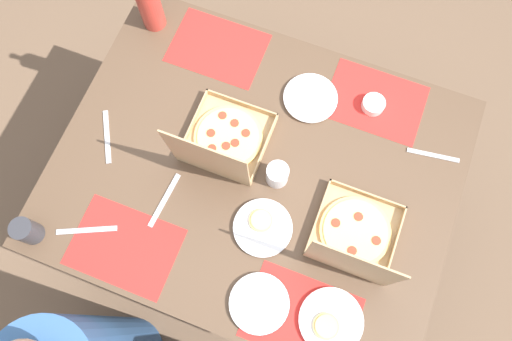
{
  "coord_description": "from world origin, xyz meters",
  "views": [
    {
      "loc": [
        -0.19,
        0.49,
        2.42
      ],
      "look_at": [
        0.0,
        0.0,
        0.78
      ],
      "focal_mm": 33.64,
      "sensor_mm": 36.0,
      "label": 1
    }
  ],
  "objects_px": {
    "pizza_box_corner_right": "(354,238)",
    "soda_bottle": "(148,1)",
    "plate_near_left": "(310,98)",
    "cup_spare": "(27,231)",
    "plate_middle": "(259,303)",
    "pizza_box_corner_left": "(224,142)",
    "plate_near_right": "(263,227)",
    "condiment_bowl": "(373,104)",
    "plate_far_left": "(330,321)",
    "cup_clear_left": "(278,174)"
  },
  "relations": [
    {
      "from": "pizza_box_corner_right",
      "to": "plate_near_left",
      "type": "xyz_separation_m",
      "value": [
        0.31,
        -0.46,
        -0.04
      ]
    },
    {
      "from": "soda_bottle",
      "to": "condiment_bowl",
      "type": "bearing_deg",
      "value": 177.36
    },
    {
      "from": "plate_far_left",
      "to": "plate_middle",
      "type": "xyz_separation_m",
      "value": [
        0.24,
        0.03,
        -0.0
      ]
    },
    {
      "from": "pizza_box_corner_left",
      "to": "plate_near_right",
      "type": "xyz_separation_m",
      "value": [
        -0.24,
        0.23,
        -0.04
      ]
    },
    {
      "from": "pizza_box_corner_left",
      "to": "soda_bottle",
      "type": "bearing_deg",
      "value": -40.39
    },
    {
      "from": "pizza_box_corner_right",
      "to": "soda_bottle",
      "type": "bearing_deg",
      "value": -29.02
    },
    {
      "from": "plate_near_right",
      "to": "condiment_bowl",
      "type": "xyz_separation_m",
      "value": [
        -0.22,
        -0.58,
        0.01
      ]
    },
    {
      "from": "pizza_box_corner_right",
      "to": "condiment_bowl",
      "type": "bearing_deg",
      "value": -80.99
    },
    {
      "from": "plate_far_left",
      "to": "cup_spare",
      "type": "bearing_deg",
      "value": 5.15
    },
    {
      "from": "cup_clear_left",
      "to": "cup_spare",
      "type": "height_order",
      "value": "cup_spare"
    },
    {
      "from": "plate_near_right",
      "to": "plate_middle",
      "type": "xyz_separation_m",
      "value": [
        -0.08,
        0.24,
        -0.0
      ]
    },
    {
      "from": "cup_spare",
      "to": "plate_near_left",
      "type": "bearing_deg",
      "value": -131.12
    },
    {
      "from": "cup_clear_left",
      "to": "plate_near_left",
      "type": "bearing_deg",
      "value": -91.65
    },
    {
      "from": "plate_near_left",
      "to": "cup_clear_left",
      "type": "relative_size",
      "value": 2.31
    },
    {
      "from": "plate_middle",
      "to": "cup_spare",
      "type": "relative_size",
      "value": 1.86
    },
    {
      "from": "cup_clear_left",
      "to": "pizza_box_corner_left",
      "type": "bearing_deg",
      "value": -10.79
    },
    {
      "from": "pizza_box_corner_left",
      "to": "plate_far_left",
      "type": "bearing_deg",
      "value": 141.4
    },
    {
      "from": "pizza_box_corner_left",
      "to": "plate_near_right",
      "type": "relative_size",
      "value": 1.57
    },
    {
      "from": "plate_middle",
      "to": "cup_spare",
      "type": "height_order",
      "value": "cup_spare"
    },
    {
      "from": "pizza_box_corner_right",
      "to": "condiment_bowl",
      "type": "xyz_separation_m",
      "value": [
        0.08,
        -0.51,
        -0.03
      ]
    },
    {
      "from": "condiment_bowl",
      "to": "plate_near_left",
      "type": "bearing_deg",
      "value": 13.86
    },
    {
      "from": "pizza_box_corner_left",
      "to": "condiment_bowl",
      "type": "relative_size",
      "value": 3.79
    },
    {
      "from": "pizza_box_corner_left",
      "to": "condiment_bowl",
      "type": "distance_m",
      "value": 0.58
    },
    {
      "from": "pizza_box_corner_right",
      "to": "soda_bottle",
      "type": "relative_size",
      "value": 0.98
    },
    {
      "from": "soda_bottle",
      "to": "plate_near_left",
      "type": "bearing_deg",
      "value": 171.86
    },
    {
      "from": "plate_far_left",
      "to": "condiment_bowl",
      "type": "bearing_deg",
      "value": -83.13
    },
    {
      "from": "pizza_box_corner_right",
      "to": "soda_bottle",
      "type": "xyz_separation_m",
      "value": [
        1.0,
        -0.55,
        0.08
      ]
    },
    {
      "from": "plate_middle",
      "to": "soda_bottle",
      "type": "bearing_deg",
      "value": -48.06
    },
    {
      "from": "plate_far_left",
      "to": "plate_middle",
      "type": "distance_m",
      "value": 0.24
    },
    {
      "from": "plate_near_left",
      "to": "plate_middle",
      "type": "xyz_separation_m",
      "value": [
        -0.09,
        0.77,
        0.0
      ]
    },
    {
      "from": "pizza_box_corner_right",
      "to": "plate_middle",
      "type": "xyz_separation_m",
      "value": [
        0.22,
        0.31,
        -0.04
      ]
    },
    {
      "from": "plate_middle",
      "to": "soda_bottle",
      "type": "distance_m",
      "value": 1.17
    },
    {
      "from": "cup_spare",
      "to": "plate_far_left",
      "type": "bearing_deg",
      "value": -174.85
    },
    {
      "from": "plate_middle",
      "to": "plate_near_right",
      "type": "bearing_deg",
      "value": -71.65
    },
    {
      "from": "pizza_box_corner_right",
      "to": "cup_spare",
      "type": "height_order",
      "value": "pizza_box_corner_right"
    },
    {
      "from": "pizza_box_corner_right",
      "to": "plate_far_left",
      "type": "distance_m",
      "value": 0.28
    },
    {
      "from": "plate_middle",
      "to": "cup_clear_left",
      "type": "height_order",
      "value": "cup_clear_left"
    },
    {
      "from": "plate_near_right",
      "to": "pizza_box_corner_left",
      "type": "bearing_deg",
      "value": -44.37
    },
    {
      "from": "pizza_box_corner_left",
      "to": "soda_bottle",
      "type": "distance_m",
      "value": 0.61
    },
    {
      "from": "pizza_box_corner_left",
      "to": "plate_middle",
      "type": "relative_size",
      "value": 1.61
    },
    {
      "from": "pizza_box_corner_left",
      "to": "plate_near_right",
      "type": "distance_m",
      "value": 0.33
    },
    {
      "from": "pizza_box_corner_right",
      "to": "pizza_box_corner_left",
      "type": "xyz_separation_m",
      "value": [
        0.54,
        -0.16,
        0.0
      ]
    },
    {
      "from": "cup_clear_left",
      "to": "plate_middle",
      "type": "bearing_deg",
      "value": 102.62
    },
    {
      "from": "plate_near_right",
      "to": "plate_far_left",
      "type": "xyz_separation_m",
      "value": [
        -0.32,
        0.21,
        0.0
      ]
    },
    {
      "from": "cup_clear_left",
      "to": "condiment_bowl",
      "type": "bearing_deg",
      "value": -121.28
    },
    {
      "from": "plate_near_left",
      "to": "soda_bottle",
      "type": "xyz_separation_m",
      "value": [
        0.69,
        -0.1,
        0.12
      ]
    },
    {
      "from": "plate_far_left",
      "to": "plate_middle",
      "type": "relative_size",
      "value": 1.06
    },
    {
      "from": "plate_middle",
      "to": "pizza_box_corner_left",
      "type": "bearing_deg",
      "value": -56.22
    },
    {
      "from": "pizza_box_corner_right",
      "to": "plate_far_left",
      "type": "xyz_separation_m",
      "value": [
        -0.01,
        0.28,
        -0.04
      ]
    },
    {
      "from": "pizza_box_corner_right",
      "to": "cup_spare",
      "type": "bearing_deg",
      "value": 19.86
    }
  ]
}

